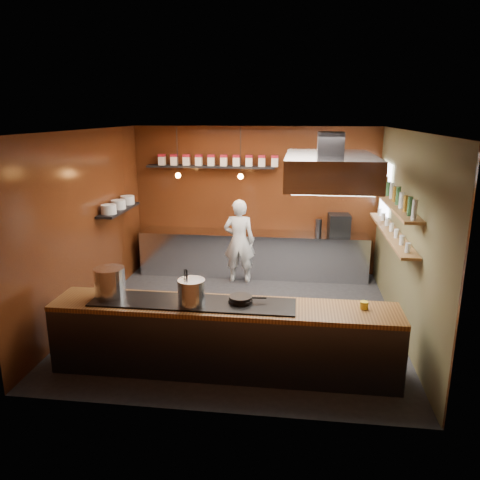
% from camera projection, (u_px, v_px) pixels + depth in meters
% --- Properties ---
extents(floor, '(5.00, 5.00, 0.00)m').
position_uv_depth(floor, '(240.00, 318.00, 7.65)').
color(floor, black).
rests_on(floor, ground).
extents(back_wall, '(5.00, 0.00, 5.00)m').
position_uv_depth(back_wall, '(255.00, 201.00, 9.65)').
color(back_wall, '#3D160B').
rests_on(back_wall, ground).
extents(left_wall, '(0.00, 5.00, 5.00)m').
position_uv_depth(left_wall, '(87.00, 225.00, 7.56)').
color(left_wall, '#3D160B').
rests_on(left_wall, ground).
extents(right_wall, '(0.00, 5.00, 5.00)m').
position_uv_depth(right_wall, '(406.00, 235.00, 6.95)').
color(right_wall, brown).
rests_on(right_wall, ground).
extents(ceiling, '(5.00, 5.00, 0.00)m').
position_uv_depth(ceiling, '(240.00, 130.00, 6.86)').
color(ceiling, silver).
rests_on(ceiling, back_wall).
extents(window_pane, '(0.00, 1.00, 1.00)m').
position_uv_depth(window_pane, '(385.00, 190.00, 8.48)').
color(window_pane, white).
rests_on(window_pane, right_wall).
extents(prep_counter, '(4.60, 0.65, 0.90)m').
position_uv_depth(prep_counter, '(253.00, 254.00, 9.61)').
color(prep_counter, silver).
rests_on(prep_counter, floor).
extents(pass_counter, '(4.40, 0.72, 0.94)m').
position_uv_depth(pass_counter, '(224.00, 337.00, 5.99)').
color(pass_counter, '#38383D').
rests_on(pass_counter, floor).
extents(tin_shelf, '(2.60, 0.26, 0.04)m').
position_uv_depth(tin_shelf, '(210.00, 167.00, 9.44)').
color(tin_shelf, black).
rests_on(tin_shelf, back_wall).
extents(plate_shelf, '(0.30, 1.40, 0.04)m').
position_uv_depth(plate_shelf, '(119.00, 210.00, 8.48)').
color(plate_shelf, black).
rests_on(plate_shelf, left_wall).
extents(bottle_shelf_upper, '(0.26, 2.80, 0.04)m').
position_uv_depth(bottle_shelf_upper, '(394.00, 203.00, 7.15)').
color(bottle_shelf_upper, '#8E5E39').
rests_on(bottle_shelf_upper, right_wall).
extents(bottle_shelf_lower, '(0.26, 2.80, 0.04)m').
position_uv_depth(bottle_shelf_lower, '(391.00, 233.00, 7.27)').
color(bottle_shelf_lower, '#8E5E39').
rests_on(bottle_shelf_lower, right_wall).
extents(extractor_hood, '(1.20, 2.00, 0.72)m').
position_uv_depth(extractor_hood, '(329.00, 169.00, 6.45)').
color(extractor_hood, '#38383D').
rests_on(extractor_hood, ceiling).
extents(pendant_left, '(0.10, 0.10, 0.95)m').
position_uv_depth(pendant_left, '(178.00, 173.00, 8.88)').
color(pendant_left, black).
rests_on(pendant_left, ceiling).
extents(pendant_right, '(0.10, 0.10, 0.95)m').
position_uv_depth(pendant_right, '(241.00, 174.00, 8.73)').
color(pendant_right, black).
rests_on(pendant_right, ceiling).
extents(storage_tins, '(2.43, 0.13, 0.22)m').
position_uv_depth(storage_tins, '(218.00, 160.00, 9.39)').
color(storage_tins, beige).
rests_on(storage_tins, tin_shelf).
extents(plate_stacks, '(0.26, 1.16, 0.16)m').
position_uv_depth(plate_stacks, '(119.00, 204.00, 8.46)').
color(plate_stacks, silver).
rests_on(plate_stacks, plate_shelf).
extents(bottles, '(0.06, 2.66, 0.24)m').
position_uv_depth(bottles, '(395.00, 194.00, 7.11)').
color(bottles, silver).
rests_on(bottles, bottle_shelf_upper).
extents(wine_glasses, '(0.07, 2.37, 0.13)m').
position_uv_depth(wine_glasses, '(392.00, 227.00, 7.25)').
color(wine_glasses, silver).
rests_on(wine_glasses, bottle_shelf_lower).
extents(stockpot_large, '(0.49, 0.49, 0.38)m').
position_uv_depth(stockpot_large, '(110.00, 282.00, 6.05)').
color(stockpot_large, silver).
rests_on(stockpot_large, pass_counter).
extents(stockpot_small, '(0.45, 0.45, 0.32)m').
position_uv_depth(stockpot_small, '(192.00, 292.00, 5.80)').
color(stockpot_small, silver).
rests_on(stockpot_small, pass_counter).
extents(utensil_crock, '(0.19, 0.19, 0.21)m').
position_uv_depth(utensil_crock, '(186.00, 294.00, 5.90)').
color(utensil_crock, silver).
rests_on(utensil_crock, pass_counter).
extents(frying_pan, '(0.48, 0.31, 0.08)m').
position_uv_depth(frying_pan, '(241.00, 299.00, 5.90)').
color(frying_pan, black).
rests_on(frying_pan, pass_counter).
extents(butter_jar, '(0.11, 0.11, 0.09)m').
position_uv_depth(butter_jar, '(364.00, 305.00, 5.74)').
color(butter_jar, yellow).
rests_on(butter_jar, pass_counter).
extents(espresso_machine, '(0.44, 0.42, 0.41)m').
position_uv_depth(espresso_machine, '(339.00, 224.00, 9.30)').
color(espresso_machine, black).
rests_on(espresso_machine, prep_counter).
extents(chef, '(0.61, 0.40, 1.66)m').
position_uv_depth(chef, '(239.00, 241.00, 9.13)').
color(chef, white).
rests_on(chef, floor).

